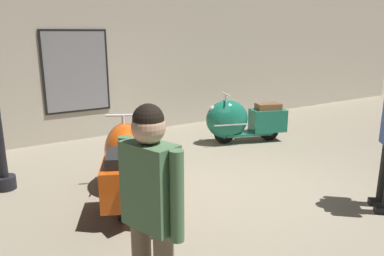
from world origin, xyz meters
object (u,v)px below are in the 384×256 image
object	(u,v)px
visitor_0	(151,207)
info_stanchion	(153,198)
scooter_0	(124,161)
scooter_1	(240,120)

from	to	relation	value
visitor_0	info_stanchion	world-z (taller)	visitor_0
scooter_0	info_stanchion	distance (m)	1.08
scooter_0	scooter_1	distance (m)	3.01
scooter_1	info_stanchion	bearing A→B (deg)	55.06
scooter_1	visitor_0	xyz separation A→B (m)	(-3.47, -3.38, 0.52)
scooter_0	scooter_1	world-z (taller)	scooter_0
scooter_1	info_stanchion	world-z (taller)	info_stanchion
scooter_0	visitor_0	world-z (taller)	visitor_0
scooter_1	info_stanchion	distance (m)	3.63
info_stanchion	visitor_0	bearing A→B (deg)	-115.59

